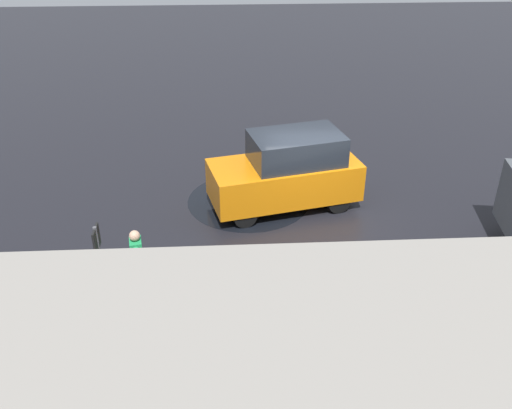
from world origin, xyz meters
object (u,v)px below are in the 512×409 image
object	(u,v)px
moving_hatchback	(287,172)
pedestrian	(137,258)
fire_hydrant	(182,275)
sign_post	(101,265)

from	to	relation	value
moving_hatchback	pedestrian	bearing A→B (deg)	46.66
fire_hydrant	sign_post	bearing A→B (deg)	42.29
pedestrian	moving_hatchback	bearing A→B (deg)	-133.34
moving_hatchback	pedestrian	xyz separation A→B (m)	(3.48, 3.69, -0.07)
pedestrian	sign_post	distance (m)	1.33
pedestrian	fire_hydrant	bearing A→B (deg)	-170.56
fire_hydrant	pedestrian	bearing A→B (deg)	9.44
sign_post	pedestrian	bearing A→B (deg)	-113.50
pedestrian	sign_post	world-z (taller)	sign_post
fire_hydrant	pedestrian	size ratio (longest dim) A/B	0.50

